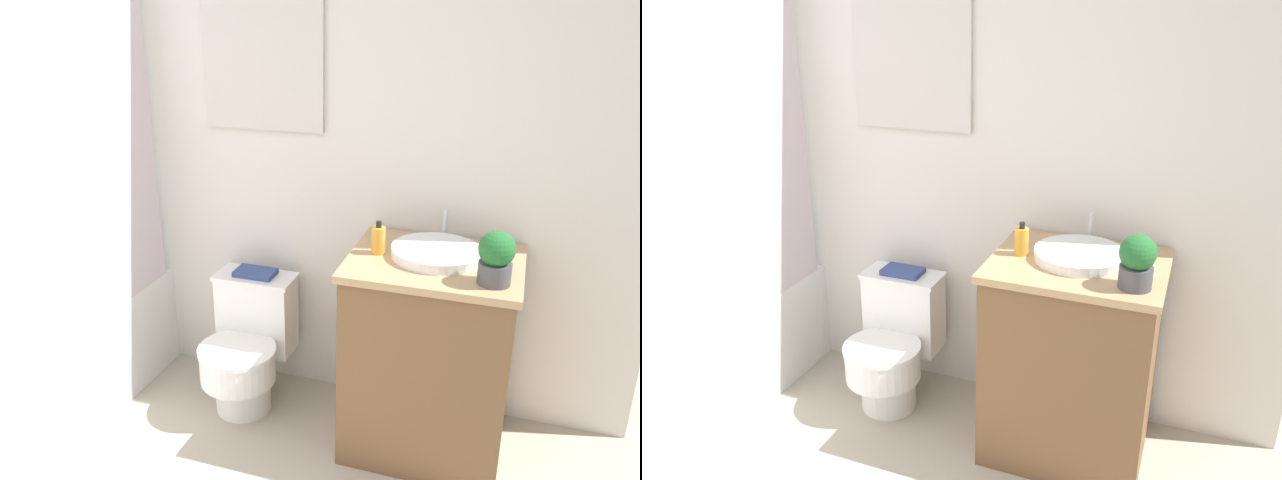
# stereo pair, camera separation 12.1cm
# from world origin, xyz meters

# --- Properties ---
(wall_back) EXTENTS (3.30, 0.07, 2.50)m
(wall_back) POSITION_xyz_m (-0.00, 2.00, 1.26)
(wall_back) COLOR silver
(wall_back) RESTS_ON ground_plane
(shower_area) EXTENTS (0.60, 1.50, 1.98)m
(shower_area) POSITION_xyz_m (-0.84, 1.23, 0.31)
(shower_area) COLOR white
(shower_area) RESTS_ON ground_plane
(toilet) EXTENTS (0.37, 0.50, 0.60)m
(toilet) POSITION_xyz_m (-0.03, 1.72, 0.29)
(toilet) COLOR white
(toilet) RESTS_ON ground_plane
(vanity) EXTENTS (0.67, 0.56, 0.86)m
(vanity) POSITION_xyz_m (0.81, 1.68, 0.43)
(vanity) COLOR brown
(vanity) RESTS_ON ground_plane
(sink) EXTENTS (0.35, 0.39, 0.13)m
(sink) POSITION_xyz_m (0.81, 1.71, 0.88)
(sink) COLOR white
(sink) RESTS_ON vanity
(soap_bottle) EXTENTS (0.05, 0.05, 0.13)m
(soap_bottle) POSITION_xyz_m (0.59, 1.68, 0.91)
(soap_bottle) COLOR gold
(soap_bottle) RESTS_ON vanity
(potted_plant) EXTENTS (0.13, 0.13, 0.20)m
(potted_plant) POSITION_xyz_m (1.04, 1.53, 0.96)
(potted_plant) COLOR #4C4C51
(potted_plant) RESTS_ON vanity
(book_on_tank) EXTENTS (0.19, 0.12, 0.02)m
(book_on_tank) POSITION_xyz_m (-0.03, 1.84, 0.62)
(book_on_tank) COLOR #33477F
(book_on_tank) RESTS_ON toilet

